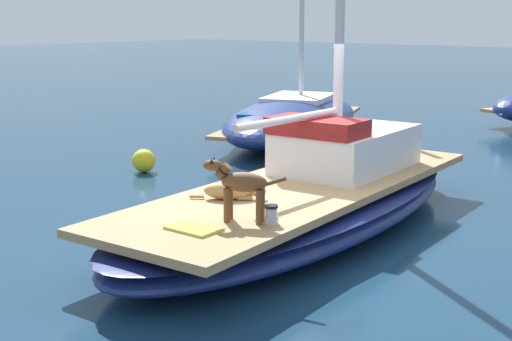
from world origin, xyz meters
name	(u,v)px	position (x,y,z in m)	size (l,w,h in m)	color
ground_plane	(303,231)	(0.00, 0.00, 0.00)	(120.00, 120.00, 0.00)	navy
sailboat_main	(303,207)	(0.00, 0.00, 0.34)	(3.05, 7.40, 0.66)	navy
cabin_house	(344,147)	(-0.09, 1.11, 1.01)	(1.56, 2.32, 0.84)	silver
dog_tan	(231,191)	(-0.20, -1.24, 0.77)	(0.80, 0.65, 0.22)	tan
dog_brown	(240,184)	(0.53, -1.90, 1.08)	(0.88, 0.48, 0.70)	brown
deck_winch	(271,215)	(0.85, -1.76, 0.76)	(0.16, 0.16, 0.21)	#B7B7BC
coiled_rope	(225,191)	(-0.49, -1.03, 0.68)	(0.32, 0.32, 0.04)	beige
deck_towel	(194,228)	(0.36, -2.46, 0.68)	(0.56, 0.36, 0.03)	#D8D14C
moored_boat_port_side	(293,118)	(-4.51, 5.78, 0.53)	(4.72, 6.95, 7.04)	navy
mooring_buoy	(144,161)	(-4.52, 1.13, 0.22)	(0.44, 0.44, 0.44)	yellow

